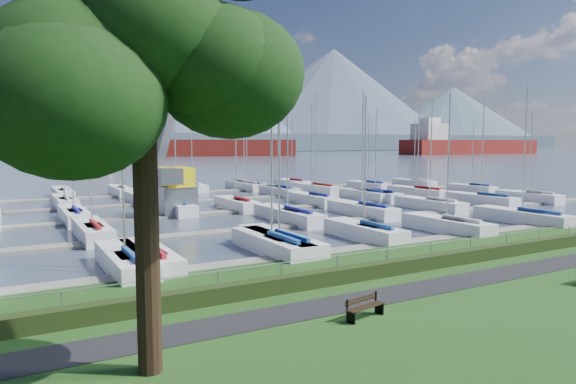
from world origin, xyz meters
TOP-DOWN VIEW (x-y plane):
  - path at (0.00, -3.00)m, footprint 160.00×2.00m
  - water at (0.00, 260.00)m, footprint 800.00×540.00m
  - hedge at (0.00, -0.40)m, footprint 80.00×0.70m
  - fence at (0.00, 0.00)m, footprint 80.00×0.04m
  - foothill at (0.00, 330.00)m, footprint 900.00×80.00m
  - mountains at (7.35, 404.62)m, footprint 1190.00×360.00m
  - docks at (0.00, 26.00)m, footprint 90.00×41.60m
  - bench_left at (-6.07, -4.80)m, footprint 1.85×0.77m
  - tree at (-14.45, -6.59)m, footprint 8.18×5.37m
  - crane at (-3.26, 28.21)m, footprint 6.03×13.23m
  - cargo_ship_mid at (51.08, 218.67)m, footprint 109.02×50.69m
  - cargo_ship_east at (204.97, 180.35)m, footprint 86.41×20.98m
  - sailboat_fleet at (-1.25, 29.26)m, footprint 75.85×50.16m

SIDE VIEW (x-z plane):
  - water at x=0.00m, z-range -0.50..-0.30m
  - docks at x=0.00m, z-range -0.34..-0.09m
  - path at x=0.00m, z-range -0.01..0.03m
  - hedge at x=0.00m, z-range 0.00..0.70m
  - bench_left at x=-6.07m, z-range -0.01..0.84m
  - fence at x=0.00m, z-range 1.18..1.22m
  - cargo_ship_mid at x=51.08m, z-range -7.29..14.21m
  - cargo_ship_east at x=204.97m, z-range -7.07..14.43m
  - crane at x=-3.26m, z-range -5.85..16.50m
  - sailboat_fleet at x=-1.25m, z-range -1.41..12.27m
  - foothill at x=0.00m, z-range 0.00..12.00m
  - tree at x=-14.45m, z-range 2.21..15.70m
  - mountains at x=7.35m, z-range -10.82..104.18m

